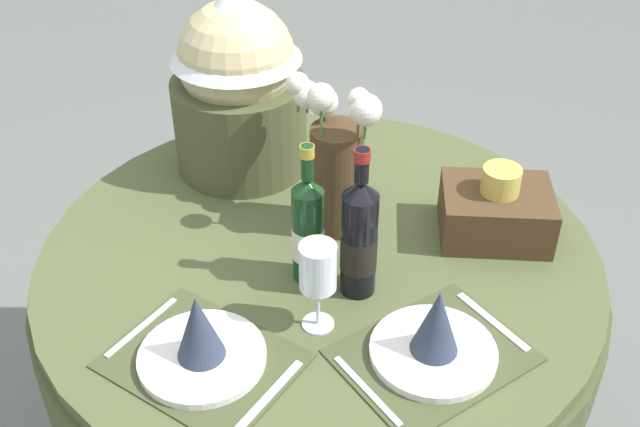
{
  "coord_description": "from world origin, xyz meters",
  "views": [
    {
      "loc": [
        0.1,
        -1.34,
        1.87
      ],
      "look_at": [
        0.0,
        0.03,
        0.86
      ],
      "focal_mm": 44.07,
      "sensor_mm": 36.0,
      "label": 1
    }
  ],
  "objects": [
    {
      "name": "flower_vase",
      "position": [
        0.03,
        0.1,
        0.96
      ],
      "size": [
        0.21,
        0.17,
        0.37
      ],
      "color": "#47331E",
      "rests_on": "dining_table"
    },
    {
      "name": "dining_table",
      "position": [
        0.0,
        0.0,
        0.64
      ],
      "size": [
        1.26,
        1.26,
        0.78
      ],
      "color": "#4C5633",
      "rests_on": "ground"
    },
    {
      "name": "gift_tub_back_left",
      "position": [
        -0.22,
        0.34,
        1.03
      ],
      "size": [
        0.33,
        0.33,
        0.47
      ],
      "color": "#474C2D",
      "rests_on": "dining_table"
    },
    {
      "name": "woven_basket_side_right",
      "position": [
        0.39,
        0.09,
        0.84
      ],
      "size": [
        0.24,
        0.19,
        0.17
      ],
      "color": "#47331E",
      "rests_on": "dining_table"
    },
    {
      "name": "place_setting_left",
      "position": [
        -0.19,
        -0.34,
        0.83
      ],
      "size": [
        0.42,
        0.39,
        0.16
      ],
      "color": "#41492B",
      "rests_on": "dining_table"
    },
    {
      "name": "wine_bottle_centre",
      "position": [
        0.09,
        -0.12,
        0.91
      ],
      "size": [
        0.07,
        0.07,
        0.34
      ],
      "color": "black",
      "rests_on": "dining_table"
    },
    {
      "name": "wine_glass_right",
      "position": [
        0.01,
        -0.23,
        0.92
      ],
      "size": [
        0.07,
        0.07,
        0.2
      ],
      "color": "silver",
      "rests_on": "dining_table"
    },
    {
      "name": "place_setting_right",
      "position": [
        0.24,
        -0.3,
        0.83
      ],
      "size": [
        0.43,
        0.41,
        0.16
      ],
      "color": "#41492B",
      "rests_on": "dining_table"
    },
    {
      "name": "wine_bottle_left",
      "position": [
        -0.02,
        -0.08,
        0.9
      ],
      "size": [
        0.07,
        0.07,
        0.32
      ],
      "color": "#143819",
      "rests_on": "dining_table"
    }
  ]
}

